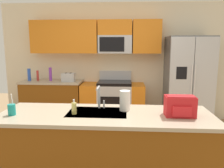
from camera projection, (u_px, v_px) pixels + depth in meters
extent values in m
plane|color=#997A56|center=(109.00, 163.00, 3.20)|extent=(9.00, 9.00, 0.00)
cube|color=beige|center=(117.00, 62.00, 5.09)|extent=(5.20, 0.10, 2.60)
cube|color=orange|center=(48.00, 37.00, 4.89)|extent=(0.70, 0.32, 0.70)
cube|color=orange|center=(81.00, 37.00, 4.84)|extent=(0.75, 0.32, 0.70)
cube|color=orange|center=(147.00, 37.00, 4.75)|extent=(0.59, 0.32, 0.70)
cube|color=#B7BABF|center=(115.00, 44.00, 4.82)|extent=(0.72, 0.32, 0.38)
cube|color=black|center=(112.00, 44.00, 4.66)|extent=(0.52, 0.01, 0.30)
cube|color=orange|center=(115.00, 28.00, 4.76)|extent=(0.72, 0.32, 0.32)
cube|color=brown|center=(53.00, 101.00, 4.98)|extent=(1.29, 0.60, 0.86)
cube|color=tan|center=(52.00, 82.00, 4.91)|extent=(1.32, 0.63, 0.04)
cube|color=#B7BABF|center=(115.00, 103.00, 4.90)|extent=(0.72, 0.60, 0.84)
cube|color=black|center=(114.00, 105.00, 4.59)|extent=(0.60, 0.01, 0.36)
cube|color=black|center=(115.00, 83.00, 4.82)|extent=(0.72, 0.60, 0.06)
cube|color=#B7BABF|center=(115.00, 75.00, 5.06)|extent=(0.72, 0.06, 0.20)
cube|color=orange|center=(90.00, 103.00, 4.93)|extent=(0.36, 0.60, 0.84)
cube|color=orange|center=(137.00, 103.00, 4.86)|extent=(0.28, 0.60, 0.84)
cube|color=#4C4F54|center=(187.00, 81.00, 4.66)|extent=(0.90, 0.70, 1.85)
cube|color=#B7BABF|center=(181.00, 84.00, 4.31)|extent=(0.44, 0.04, 1.81)
cube|color=#B7BABF|center=(205.00, 85.00, 4.28)|extent=(0.44, 0.04, 1.81)
cylinder|color=silver|center=(192.00, 80.00, 4.25)|extent=(0.02, 0.02, 0.60)
cylinder|color=silver|center=(195.00, 80.00, 4.25)|extent=(0.02, 0.02, 0.60)
cube|color=black|center=(182.00, 73.00, 4.25)|extent=(0.20, 0.00, 0.24)
cube|color=brown|center=(106.00, 152.00, 2.62)|extent=(2.39, 0.79, 0.86)
cube|color=tan|center=(105.00, 115.00, 2.54)|extent=(2.43, 0.83, 0.04)
cube|color=#B7BABF|center=(97.00, 113.00, 2.60)|extent=(0.68, 0.44, 0.03)
cube|color=#B7BABF|center=(68.00, 77.00, 4.82)|extent=(0.28, 0.16, 0.18)
cube|color=black|center=(66.00, 73.00, 4.80)|extent=(0.03, 0.11, 0.01)
cube|color=black|center=(71.00, 73.00, 4.80)|extent=(0.03, 0.11, 0.01)
cylinder|color=#B2332D|center=(38.00, 76.00, 4.91)|extent=(0.05, 0.05, 0.22)
cylinder|color=purple|center=(50.00, 74.00, 4.89)|extent=(0.06, 0.06, 0.29)
cylinder|color=blue|center=(29.00, 75.00, 4.90)|extent=(0.07, 0.07, 0.27)
cylinder|color=#B7BABF|center=(99.00, 97.00, 2.74)|extent=(0.03, 0.03, 0.28)
cylinder|color=#B7BABF|center=(98.00, 88.00, 2.62)|extent=(0.02, 0.20, 0.02)
cylinder|color=#B7BABF|center=(104.00, 104.00, 2.75)|extent=(0.02, 0.02, 0.10)
cylinder|color=teal|center=(12.00, 110.00, 2.47)|extent=(0.08, 0.08, 0.12)
cylinder|color=white|center=(12.00, 100.00, 2.45)|extent=(0.01, 0.03, 0.14)
cylinder|color=#D8CC66|center=(74.00, 108.00, 2.51)|extent=(0.06, 0.06, 0.13)
cylinder|color=white|center=(74.00, 101.00, 2.50)|extent=(0.02, 0.02, 0.04)
cylinder|color=white|center=(125.00, 101.00, 2.64)|extent=(0.12, 0.12, 0.24)
cube|color=red|center=(180.00, 106.00, 2.44)|extent=(0.32, 0.20, 0.22)
cube|color=#AD1A1E|center=(181.00, 97.00, 2.40)|extent=(0.30, 0.14, 0.03)
cube|color=red|center=(182.00, 112.00, 2.34)|extent=(0.20, 0.03, 0.11)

